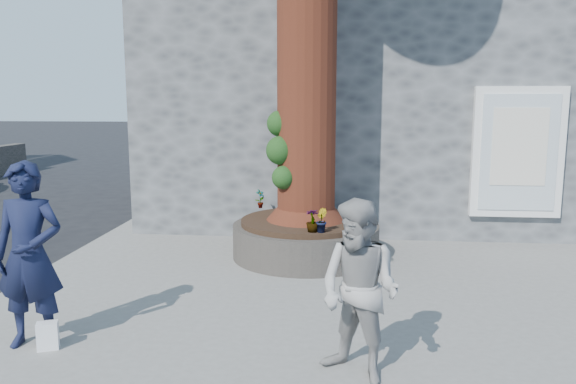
{
  "coord_description": "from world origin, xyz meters",
  "views": [
    {
      "loc": [
        1.35,
        -6.62,
        2.57
      ],
      "look_at": [
        0.58,
        1.39,
        1.25
      ],
      "focal_mm": 35.0,
      "sensor_mm": 36.0,
      "label": 1
    }
  ],
  "objects": [
    {
      "name": "ground",
      "position": [
        0.0,
        0.0,
        0.0
      ],
      "size": [
        120.0,
        120.0,
        0.0
      ],
      "primitive_type": "plane",
      "color": "black",
      "rests_on": "ground"
    },
    {
      "name": "pavement",
      "position": [
        1.5,
        1.0,
        0.06
      ],
      "size": [
        9.0,
        8.0,
        0.12
      ],
      "primitive_type": "cube",
      "color": "slate",
      "rests_on": "ground"
    },
    {
      "name": "yellow_line",
      "position": [
        -3.05,
        1.0,
        0.0
      ],
      "size": [
        0.1,
        30.0,
        0.01
      ],
      "primitive_type": "cube",
      "color": "yellow",
      "rests_on": "ground"
    },
    {
      "name": "stone_shop",
      "position": [
        2.5,
        7.2,
        3.16
      ],
      "size": [
        10.3,
        8.3,
        6.3
      ],
      "color": "#45484A",
      "rests_on": "ground"
    },
    {
      "name": "planter",
      "position": [
        0.8,
        2.0,
        0.41
      ],
      "size": [
        2.3,
        2.3,
        0.6
      ],
      "color": "black",
      "rests_on": "pavement"
    },
    {
      "name": "man",
      "position": [
        -1.71,
        -1.53,
        1.06
      ],
      "size": [
        0.71,
        0.49,
        1.87
      ],
      "primitive_type": "imported",
      "rotation": [
        0.0,
        0.0,
        0.06
      ],
      "color": "black",
      "rests_on": "pavement"
    },
    {
      "name": "woman",
      "position": [
        1.52,
        -1.9,
        0.93
      ],
      "size": [
        0.99,
        0.95,
        1.61
      ],
      "primitive_type": "imported",
      "rotation": [
        0.0,
        0.0,
        -0.61
      ],
      "color": "#9C9996",
      "rests_on": "pavement"
    },
    {
      "name": "shopping_bag",
      "position": [
        -1.53,
        -1.61,
        0.26
      ],
      "size": [
        0.23,
        0.18,
        0.28
      ],
      "primitive_type": "cube",
      "rotation": [
        0.0,
        0.0,
        0.37
      ],
      "color": "white",
      "rests_on": "pavement"
    },
    {
      "name": "plant_a",
      "position": [
        -0.05,
        2.85,
        0.88
      ],
      "size": [
        0.2,
        0.21,
        0.33
      ],
      "primitive_type": "imported",
      "rotation": [
        0.0,
        0.0,
        0.9
      ],
      "color": "gray",
      "rests_on": "planter"
    },
    {
      "name": "plant_b",
      "position": [
        1.07,
        1.15,
        0.89
      ],
      "size": [
        0.22,
        0.22,
        0.34
      ],
      "primitive_type": "imported",
      "rotation": [
        0.0,
        0.0,
        1.79
      ],
      "color": "gray",
      "rests_on": "planter"
    },
    {
      "name": "plant_c",
      "position": [
        0.95,
        1.15,
        0.89
      ],
      "size": [
        0.21,
        0.21,
        0.33
      ],
      "primitive_type": "imported",
      "rotation": [
        0.0,
        0.0,
        3.29
      ],
      "color": "gray",
      "rests_on": "planter"
    },
    {
      "name": "plant_d",
      "position": [
        1.65,
        1.15,
        0.86
      ],
      "size": [
        0.32,
        0.33,
        0.28
      ],
      "primitive_type": "imported",
      "rotation": [
        0.0,
        0.0,
        5.27
      ],
      "color": "gray",
      "rests_on": "planter"
    }
  ]
}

